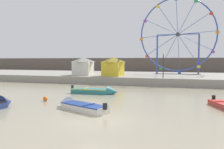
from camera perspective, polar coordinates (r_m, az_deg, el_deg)
name	(u,v)px	position (r m, az deg, el deg)	size (l,w,h in m)	color
ground_plane	(97,120)	(14.55, -3.88, -11.33)	(240.00, 240.00, 0.00)	gray
quay_promenade	(151,77)	(41.86, 9.81, -0.75)	(110.00, 18.19, 1.17)	gray
distant_town_skyline	(161,66)	(65.88, 12.34, 2.21)	(140.00, 3.00, 4.40)	#564C47
motorboat_teal_painted	(98,91)	(25.31, -3.62, -4.22)	(5.50, 1.52, 1.28)	teal
motorboat_white_red_stripe	(77,106)	(17.67, -8.88, -7.79)	(5.06, 3.14, 1.21)	silver
ferris_wheel_blue_frame	(178,36)	(43.61, 16.31, 9.44)	(13.95, 1.20, 14.13)	#334CA8
carnival_booth_white_ticket	(83,66)	(39.84, -7.31, 2.21)	(3.59, 3.86, 3.09)	silver
carnival_booth_yellow_awning	(113,66)	(37.11, 0.24, 2.12)	(3.57, 3.52, 3.07)	yellow
promenade_lamp_near	(163,61)	(33.36, 12.86, 3.30)	(0.32, 0.32, 3.70)	#2D2D33
mooring_buoy_orange	(45,99)	(21.67, -16.50, -5.90)	(0.44, 0.44, 0.44)	orange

